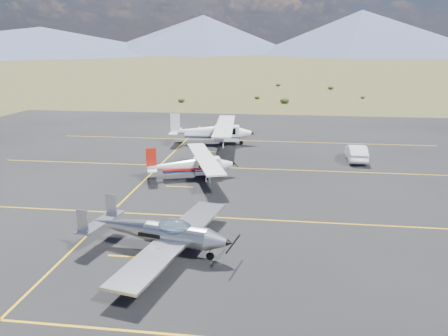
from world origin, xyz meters
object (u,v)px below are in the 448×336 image
(aircraft_low_wing, at_px, (161,232))
(aircraft_cessna, at_px, (192,164))
(sedan, at_px, (356,153))
(aircraft_plain, at_px, (213,131))

(aircraft_low_wing, xyz_separation_m, aircraft_cessna, (-1.00, 12.47, 0.06))
(aircraft_low_wing, height_order, sedan, aircraft_low_wing)
(aircraft_low_wing, relative_size, aircraft_plain, 0.82)
(aircraft_cessna, distance_m, sedan, 15.15)
(aircraft_cessna, bearing_deg, sedan, 8.94)
(aircraft_low_wing, xyz_separation_m, aircraft_plain, (-1.29, 24.56, 0.35))
(aircraft_cessna, relative_size, sedan, 2.24)
(aircraft_low_wing, xyz_separation_m, sedan, (12.34, 19.64, -0.33))
(aircraft_plain, bearing_deg, aircraft_low_wing, -91.56)
(aircraft_low_wing, distance_m, aircraft_plain, 24.60)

